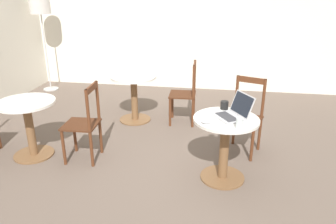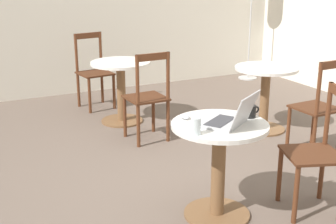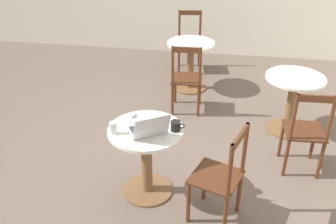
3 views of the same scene
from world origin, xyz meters
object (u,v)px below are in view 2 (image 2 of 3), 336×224
cafe_table_mid (265,88)px  chair_far_front (148,98)px  drinking_glass (196,126)px  mouse (185,116)px  cafe_table_far (121,82)px  chair_near_right (318,153)px  chair_far_back (94,72)px  mug (250,111)px  chair_mid_front (319,108)px  cafe_table_near (219,155)px  laptop (230,119)px

cafe_table_mid → chair_far_front: chair_far_front is taller
drinking_glass → chair_far_front: bearing=76.2°
cafe_table_mid → mouse: mouse is taller
cafe_table_far → chair_near_right: bearing=-78.1°
cafe_table_far → chair_far_back: chair_far_back is taller
mug → chair_near_right: bearing=-32.7°
chair_mid_front → chair_far_back: (-1.43, 2.44, 0.00)m
cafe_table_near → chair_near_right: size_ratio=0.76×
mouse → mug: size_ratio=0.80×
cafe_table_near → chair_mid_front: chair_mid_front is taller
cafe_table_far → chair_far_front: 0.69m
chair_mid_front → chair_far_front: bearing=141.5°
cafe_table_mid → cafe_table_far: bearing=143.8°
chair_far_back → laptop: size_ratio=2.15×
chair_near_right → drinking_glass: size_ratio=8.31×
laptop → mug: (0.23, 0.09, -0.00)m
chair_far_back → laptop: laptop is taller
cafe_table_mid → drinking_glass: 2.26m
chair_far_back → mouse: 2.84m
cafe_table_far → chair_near_right: size_ratio=0.76×
cafe_table_mid → cafe_table_near: bearing=-136.8°
cafe_table_far → chair_far_front: size_ratio=0.76×
mug → drinking_glass: size_ratio=1.11×
chair_far_back → mug: chair_far_back is taller
laptop → chair_far_back: bearing=89.8°
chair_mid_front → laptop: size_ratio=2.15×
cafe_table_mid → drinking_glass: (-1.70, -1.47, 0.29)m
chair_mid_front → chair_far_front: 1.67m
cafe_table_mid → mug: mug is taller
chair_mid_front → mouse: bearing=-167.0°
chair_near_right → mug: (-0.42, 0.27, 0.30)m
chair_mid_front → drinking_glass: chair_mid_front is taller
laptop → mug: bearing=20.8°
chair_far_back → mouse: (-0.21, -2.82, 0.27)m
chair_near_right → chair_far_front: size_ratio=1.00×
cafe_table_mid → chair_near_right: chair_near_right is taller
cafe_table_far → laptop: size_ratio=1.63×
chair_far_front → drinking_glass: 1.81m
drinking_glass → laptop: bearing=10.1°
cafe_table_mid → laptop: laptop is taller
cafe_table_near → mug: (0.26, 0.02, 0.28)m
chair_mid_front → mug: bearing=-155.3°
chair_mid_front → drinking_glass: bearing=-158.1°
cafe_table_near → drinking_glass: bearing=-155.6°
chair_far_front → chair_far_back: bearing=95.0°
mug → drinking_glass: (-0.52, -0.14, 0.01)m
chair_far_front → mug: (0.09, -1.59, 0.30)m
cafe_table_near → laptop: (0.04, -0.06, 0.28)m
cafe_table_mid → chair_far_back: 2.17m
chair_far_back → mug: bearing=-85.9°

